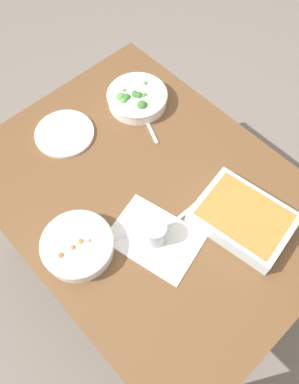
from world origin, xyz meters
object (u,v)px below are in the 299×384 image
(spoon_by_stew, at_px, (106,241))
(baking_dish, at_px, (243,218))
(broccoli_bowl, at_px, (137,98))
(drink_cup, at_px, (155,233))
(side_plate, at_px, (65,133))
(stew_bowl, at_px, (78,246))
(spoon_spare, at_px, (174,222))
(spoon_by_broccoli, at_px, (146,120))

(spoon_by_stew, bearing_deg, baking_dish, 55.72)
(broccoli_bowl, bearing_deg, drink_cup, -36.50)
(drink_cup, bearing_deg, broccoli_bowl, 143.50)
(drink_cup, distance_m, spoon_by_stew, 0.16)
(baking_dish, distance_m, drink_cup, 0.29)
(side_plate, bearing_deg, spoon_by_stew, -20.44)
(stew_bowl, bearing_deg, baking_dish, 57.08)
(spoon_by_stew, bearing_deg, spoon_spare, 64.14)
(drink_cup, bearing_deg, side_plate, 175.66)
(spoon_by_stew, height_order, spoon_by_broccoli, same)
(stew_bowl, xyz_separation_m, spoon_by_stew, (0.04, 0.08, -0.03))
(side_plate, bearing_deg, stew_bowl, -31.37)
(side_plate, relative_size, spoon_spare, 1.25)
(side_plate, distance_m, spoon_by_stew, 0.46)
(drink_cup, height_order, spoon_spare, drink_cup)
(side_plate, relative_size, spoon_by_stew, 1.33)
(broccoli_bowl, xyz_separation_m, side_plate, (-0.07, -0.30, -0.02))
(side_plate, bearing_deg, broccoli_bowl, 76.72)
(broccoli_bowl, relative_size, spoon_spare, 1.33)
(broccoli_bowl, bearing_deg, stew_bowl, -59.06)
(side_plate, bearing_deg, baking_dish, 16.66)
(stew_bowl, xyz_separation_m, spoon_by_broccoli, (-0.23, 0.51, -0.03))
(drink_cup, bearing_deg, spoon_by_stew, -128.61)
(spoon_by_broccoli, height_order, spoon_spare, same)
(stew_bowl, xyz_separation_m, side_plate, (-0.40, 0.24, -0.03))
(stew_bowl, xyz_separation_m, spoon_spare, (0.14, 0.28, -0.03))
(spoon_by_stew, xyz_separation_m, spoon_spare, (0.10, 0.20, 0.00))
(broccoli_bowl, xyz_separation_m, spoon_by_stew, (0.36, -0.46, -0.03))
(stew_bowl, distance_m, side_plate, 0.46)
(baking_dish, xyz_separation_m, spoon_by_broccoli, (-0.52, 0.06, -0.03))
(baking_dish, relative_size, spoon_spare, 1.89)
(drink_cup, relative_size, spoon_by_stew, 0.51)
(stew_bowl, xyz_separation_m, broccoli_bowl, (-0.32, 0.54, -0.00))
(broccoli_bowl, relative_size, drink_cup, 2.76)
(drink_cup, relative_size, side_plate, 0.39)
(stew_bowl, height_order, spoon_spare, stew_bowl)
(stew_bowl, distance_m, spoon_by_stew, 0.09)
(spoon_by_stew, bearing_deg, broccoli_bowl, 128.18)
(baking_dish, distance_m, side_plate, 0.71)
(broccoli_bowl, distance_m, spoon_by_broccoli, 0.10)
(drink_cup, relative_size, spoon_spare, 0.48)
(stew_bowl, height_order, broccoli_bowl, broccoli_bowl)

